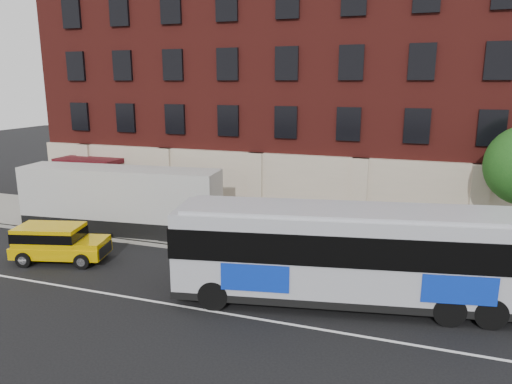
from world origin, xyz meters
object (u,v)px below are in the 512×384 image
(sign_pole, at_px, (73,209))
(city_bus, at_px, (356,252))
(shipping_container, at_px, (120,202))
(yellow_suv, at_px, (56,241))

(sign_pole, distance_m, city_bus, 15.84)
(city_bus, height_order, shipping_container, city_bus)
(city_bus, distance_m, yellow_suv, 13.70)
(sign_pole, height_order, yellow_suv, sign_pole)
(sign_pole, bearing_deg, yellow_suv, -61.91)
(sign_pole, relative_size, city_bus, 0.18)
(yellow_suv, bearing_deg, shipping_container, 84.25)
(sign_pole, bearing_deg, shipping_container, 25.35)
(city_bus, xyz_separation_m, yellow_suv, (-13.66, -0.14, -1.06))
(city_bus, bearing_deg, sign_pole, 168.05)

